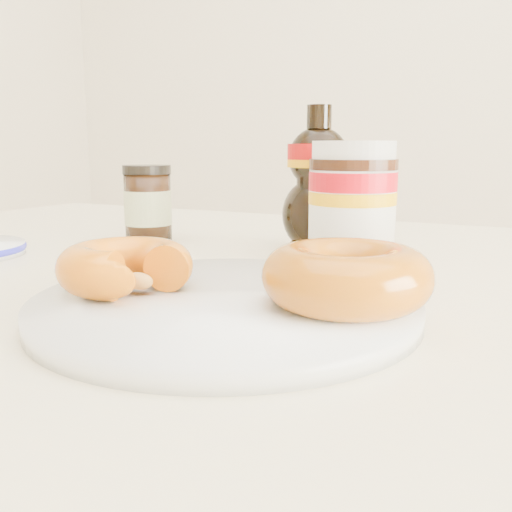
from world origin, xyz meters
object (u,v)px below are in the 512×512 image
at_px(donut_whole, 346,276).
at_px(syrup_bottle, 318,178).
at_px(dark_jar, 148,204).
at_px(donut_bitten, 126,266).
at_px(dining_table, 288,360).
at_px(plate, 226,305).
at_px(nutella_jar, 352,199).

distance_m(donut_whole, syrup_bottle, 0.30).
height_order(donut_whole, dark_jar, dark_jar).
xyz_separation_m(donut_bitten, dark_jar, (-0.17, 0.26, 0.02)).
xyz_separation_m(dining_table, plate, (0.01, -0.13, 0.09)).
height_order(dining_table, nutella_jar, nutella_jar).
distance_m(donut_bitten, donut_whole, 0.17).
bearing_deg(plate, donut_whole, 10.09).
xyz_separation_m(nutella_jar, dark_jar, (-0.28, 0.02, -0.02)).
distance_m(donut_bitten, dark_jar, 0.31).
relative_size(nutella_jar, dark_jar, 1.30).
distance_m(nutella_jar, syrup_bottle, 0.10).
xyz_separation_m(plate, donut_bitten, (-0.08, -0.02, 0.02)).
bearing_deg(plate, dark_jar, 135.95).
bearing_deg(syrup_bottle, dark_jar, -167.88).
bearing_deg(donut_bitten, dining_table, 49.75).
xyz_separation_m(plate, dark_jar, (-0.25, 0.24, 0.04)).
height_order(plate, donut_bitten, donut_bitten).
distance_m(dining_table, dark_jar, 0.30).
relative_size(donut_bitten, donut_whole, 0.88).
height_order(donut_bitten, syrup_bottle, syrup_bottle).
distance_m(plate, syrup_bottle, 0.30).
relative_size(donut_bitten, dark_jar, 1.05).
bearing_deg(donut_whole, syrup_bottle, 114.17).
bearing_deg(donut_whole, dark_jar, 146.00).
bearing_deg(donut_bitten, syrup_bottle, 67.34).
relative_size(donut_bitten, nutella_jar, 0.81).
bearing_deg(nutella_jar, donut_bitten, -114.25).
distance_m(plate, dark_jar, 0.35).
height_order(donut_whole, syrup_bottle, syrup_bottle).
distance_m(dining_table, donut_whole, 0.19).
bearing_deg(nutella_jar, plate, -97.22).
distance_m(dining_table, donut_bitten, 0.20).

